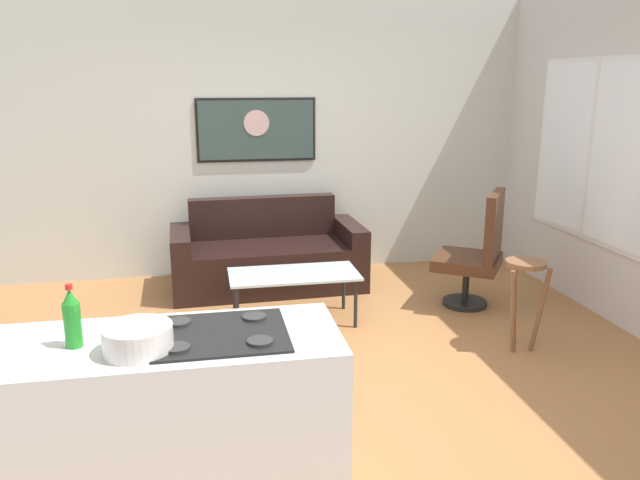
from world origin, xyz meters
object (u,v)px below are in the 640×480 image
(couch, at_px, (267,258))
(mixing_bowl, at_px, (138,339))
(coffee_table, at_px, (293,277))
(wall_painting, at_px, (257,130))
(armchair, at_px, (478,252))
(soda_bottle_2, at_px, (72,319))
(bar_stool, at_px, (524,284))

(couch, bearing_deg, mixing_bowl, -104.63)
(coffee_table, distance_m, wall_painting, 1.83)
(armchair, relative_size, soda_bottle_2, 3.83)
(coffee_table, bearing_deg, couch, 96.55)
(couch, xyz_separation_m, wall_painting, (-0.03, 0.50, 1.19))
(bar_stool, distance_m, soda_bottle_2, 3.23)
(bar_stool, bearing_deg, wall_painting, 126.79)
(couch, relative_size, mixing_bowl, 6.51)
(armchair, relative_size, bar_stool, 1.51)
(couch, height_order, soda_bottle_2, soda_bottle_2)
(bar_stool, bearing_deg, coffee_table, 151.89)
(bar_stool, relative_size, mixing_bowl, 2.43)
(couch, distance_m, soda_bottle_2, 3.53)
(coffee_table, relative_size, soda_bottle_2, 3.90)
(bar_stool, xyz_separation_m, mixing_bowl, (-2.58, -1.55, 0.44))
(soda_bottle_2, bearing_deg, armchair, 39.02)
(armchair, bearing_deg, mixing_bowl, -136.98)
(couch, distance_m, wall_painting, 1.29)
(bar_stool, height_order, soda_bottle_2, soda_bottle_2)
(coffee_table, bearing_deg, wall_painting, 95.50)
(armchair, height_order, mixing_bowl, armchair)
(bar_stool, xyz_separation_m, soda_bottle_2, (-2.84, -1.44, 0.50))
(soda_bottle_2, height_order, mixing_bowl, soda_bottle_2)
(armchair, height_order, bar_stool, armchair)
(couch, bearing_deg, wall_painting, 93.45)
(coffee_table, distance_m, soda_bottle_2, 2.68)
(coffee_table, relative_size, mixing_bowl, 3.75)
(armchair, height_order, soda_bottle_2, soda_bottle_2)
(coffee_table, xyz_separation_m, bar_stool, (1.59, -0.85, 0.12))
(coffee_table, relative_size, wall_painting, 0.89)
(armchair, bearing_deg, soda_bottle_2, -140.98)
(coffee_table, xyz_separation_m, mixing_bowl, (-0.99, -2.40, 0.56))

